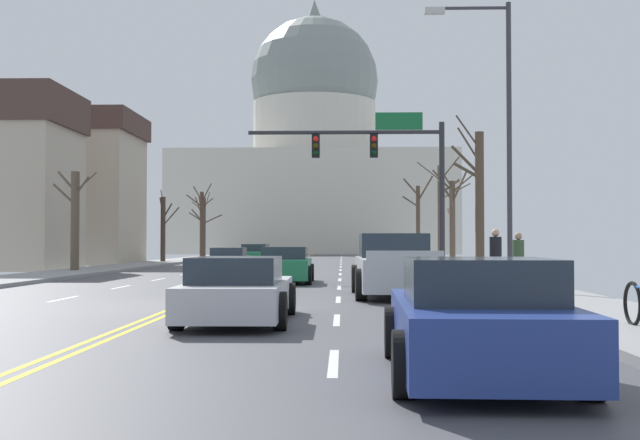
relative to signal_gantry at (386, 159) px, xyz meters
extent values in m
cube|color=#49494E|center=(-5.35, -13.71, -4.80)|extent=(14.00, 180.00, 0.06)
cube|color=yellow|center=(-5.47, -13.71, -4.77)|extent=(0.10, 176.40, 0.00)
cube|color=yellow|center=(-5.23, -13.71, -4.77)|extent=(0.10, 176.40, 0.00)
cube|color=silver|center=(-1.85, -22.21, -4.77)|extent=(0.12, 2.20, 0.00)
cube|color=silver|center=(-1.85, -17.01, -4.77)|extent=(0.12, 2.20, 0.00)
cube|color=silver|center=(-1.85, -11.81, -4.77)|extent=(0.12, 2.20, 0.00)
cube|color=silver|center=(-1.85, -6.61, -4.77)|extent=(0.12, 2.20, 0.00)
cube|color=silver|center=(-1.85, -1.41, -4.77)|extent=(0.12, 2.20, 0.00)
cube|color=silver|center=(-1.85, 3.79, -4.77)|extent=(0.12, 2.20, 0.00)
cube|color=silver|center=(-1.85, 8.99, -4.77)|extent=(0.12, 2.20, 0.00)
cube|color=silver|center=(-1.85, 14.19, -4.77)|extent=(0.12, 2.20, 0.00)
cube|color=silver|center=(-1.85, 19.39, -4.77)|extent=(0.12, 2.20, 0.00)
cube|color=silver|center=(-1.85, 24.59, -4.77)|extent=(0.12, 2.20, 0.00)
cube|color=silver|center=(-1.85, 29.79, -4.77)|extent=(0.12, 2.20, 0.00)
cube|color=silver|center=(-1.85, 34.99, -4.77)|extent=(0.12, 2.20, 0.00)
cube|color=silver|center=(-1.85, 40.19, -4.77)|extent=(0.12, 2.20, 0.00)
cube|color=silver|center=(-1.85, 45.39, -4.77)|extent=(0.12, 2.20, 0.00)
cube|color=silver|center=(-1.85, 50.59, -4.77)|extent=(0.12, 2.20, 0.00)
cube|color=silver|center=(-8.85, -11.81, -4.77)|extent=(0.12, 2.20, 0.00)
cube|color=silver|center=(-8.85, -6.61, -4.77)|extent=(0.12, 2.20, 0.00)
cube|color=silver|center=(-8.85, -1.41, -4.77)|extent=(0.12, 2.20, 0.00)
cube|color=silver|center=(-8.85, 3.79, -4.77)|extent=(0.12, 2.20, 0.00)
cube|color=silver|center=(-8.85, 8.99, -4.77)|extent=(0.12, 2.20, 0.00)
cube|color=silver|center=(-8.85, 14.19, -4.77)|extent=(0.12, 2.20, 0.00)
cube|color=silver|center=(-8.85, 19.39, -4.77)|extent=(0.12, 2.20, 0.00)
cube|color=silver|center=(-8.85, 24.59, -4.77)|extent=(0.12, 2.20, 0.00)
cube|color=silver|center=(-8.85, 29.79, -4.77)|extent=(0.12, 2.20, 0.00)
cube|color=silver|center=(-8.85, 34.99, -4.77)|extent=(0.12, 2.20, 0.00)
cube|color=silver|center=(-8.85, 40.19, -4.77)|extent=(0.12, 2.20, 0.00)
cube|color=silver|center=(-8.85, 45.39, -4.77)|extent=(0.12, 2.20, 0.00)
cube|color=silver|center=(-8.85, 50.59, -4.77)|extent=(0.12, 2.20, 0.00)
cube|color=gray|center=(3.15, -13.71, -4.70)|extent=(3.00, 180.00, 0.14)
cylinder|color=#28282D|center=(2.25, 0.01, -1.57)|extent=(0.22, 0.22, 6.13)
cylinder|color=#28282D|center=(-1.65, 0.01, 1.10)|extent=(7.80, 0.16, 0.16)
cube|color=black|center=(-0.48, 0.01, 0.54)|extent=(0.32, 0.28, 0.92)
sphere|color=red|center=(-0.48, -0.15, 0.82)|extent=(0.22, 0.22, 0.22)
sphere|color=#332B05|center=(-0.48, -0.15, 0.54)|extent=(0.22, 0.22, 0.22)
sphere|color=black|center=(-0.48, -0.15, 0.26)|extent=(0.22, 0.22, 0.22)
cube|color=black|center=(-2.82, 0.01, 0.54)|extent=(0.32, 0.28, 0.92)
sphere|color=red|center=(-2.82, -0.15, 0.82)|extent=(0.22, 0.22, 0.22)
sphere|color=#332B05|center=(-2.82, -0.15, 0.54)|extent=(0.22, 0.22, 0.22)
sphere|color=black|center=(-2.82, -0.15, 0.26)|extent=(0.22, 0.22, 0.22)
cube|color=#146033|center=(0.53, 0.03, 1.55)|extent=(1.90, 0.06, 0.70)
cylinder|color=#333338|center=(2.85, -9.96, -0.66)|extent=(0.14, 0.14, 7.94)
cylinder|color=#333338|center=(1.83, -9.96, 3.15)|extent=(2.04, 0.09, 0.09)
cube|color=#B2B2AD|center=(0.81, -9.96, 3.08)|extent=(0.56, 0.24, 0.16)
cube|color=beige|center=(-5.35, 68.92, 1.39)|extent=(34.51, 20.12, 12.34)
cylinder|color=beige|center=(-5.35, 68.92, 11.00)|extent=(15.62, 15.62, 6.87)
sphere|color=gray|center=(-5.35, 68.92, 17.28)|extent=(16.27, 16.27, 16.27)
cone|color=gray|center=(-5.35, 68.92, 26.61)|extent=(1.80, 1.80, 2.40)
cube|color=#1E7247|center=(-3.78, -3.71, -4.27)|extent=(1.77, 4.32, 0.69)
cube|color=#232D38|center=(-3.78, -3.95, -3.71)|extent=(1.54, 2.07, 0.43)
cylinder|color=black|center=(-4.66, -2.39, -4.45)|extent=(0.23, 0.64, 0.64)
cylinder|color=black|center=(-2.93, -2.37, -4.45)|extent=(0.23, 0.64, 0.64)
cylinder|color=black|center=(-4.63, -5.05, -4.45)|extent=(0.23, 0.64, 0.64)
cylinder|color=black|center=(-2.90, -5.04, -4.45)|extent=(0.23, 0.64, 0.64)
cube|color=#ADB2B7|center=(-0.33, -10.64, -4.15)|extent=(2.07, 5.37, 0.81)
cube|color=#1E2833|center=(-0.34, -9.89, -3.42)|extent=(1.85, 1.84, 0.65)
cube|color=#ADB2B7|center=(-0.28, -13.24, -3.64)|extent=(1.82, 0.13, 0.22)
cylinder|color=black|center=(-1.34, -9.05, -4.37)|extent=(0.29, 0.80, 0.80)
cylinder|color=black|center=(0.63, -9.02, -4.37)|extent=(0.29, 0.80, 0.80)
cylinder|color=black|center=(-1.29, -12.25, -4.37)|extent=(0.29, 0.80, 0.80)
cylinder|color=black|center=(0.69, -12.22, -4.37)|extent=(0.29, 0.80, 0.80)
cube|color=silver|center=(-3.64, -17.39, -4.33)|extent=(1.75, 4.59, 0.57)
cube|color=#232D38|center=(-3.64, -17.80, -3.81)|extent=(1.52, 2.08, 0.45)
cylinder|color=black|center=(-4.51, -15.98, -4.45)|extent=(0.23, 0.64, 0.64)
cylinder|color=black|center=(-2.80, -15.96, -4.45)|extent=(0.23, 0.64, 0.64)
cylinder|color=black|center=(-4.48, -18.81, -4.45)|extent=(0.23, 0.64, 0.64)
cylinder|color=black|center=(-2.78, -18.79, -4.45)|extent=(0.23, 0.64, 0.64)
cube|color=navy|center=(-0.28, -23.10, -4.29)|extent=(1.82, 4.27, 0.66)
cube|color=#232D38|center=(-0.29, -23.31, -3.72)|extent=(1.55, 1.93, 0.46)
cylinder|color=black|center=(-1.10, -21.77, -4.45)|extent=(0.24, 0.65, 0.64)
cylinder|color=black|center=(0.61, -21.82, -4.45)|extent=(0.24, 0.65, 0.64)
cylinder|color=black|center=(-1.17, -24.39, -4.45)|extent=(0.24, 0.65, 0.64)
cylinder|color=black|center=(0.54, -24.44, -4.45)|extent=(0.24, 0.65, 0.64)
cube|color=#9EA3A8|center=(-7.17, 5.49, -4.32)|extent=(1.80, 4.27, 0.60)
cube|color=#232D38|center=(-7.17, 5.77, -3.81)|extent=(1.56, 1.89, 0.42)
cylinder|color=black|center=(-6.28, 4.19, -4.45)|extent=(0.23, 0.64, 0.64)
cylinder|color=black|center=(-8.02, 4.16, -4.45)|extent=(0.23, 0.64, 0.64)
cylinder|color=black|center=(-6.32, 6.82, -4.45)|extent=(0.23, 0.64, 0.64)
cylinder|color=black|center=(-8.06, 6.79, -4.45)|extent=(0.23, 0.64, 0.64)
cube|color=#1E7247|center=(-7.18, 17.36, -4.27)|extent=(1.85, 4.73, 0.69)
cube|color=#232D38|center=(-7.18, 17.46, -3.69)|extent=(1.56, 2.06, 0.46)
cylinder|color=black|center=(-6.37, 15.89, -4.45)|extent=(0.24, 0.65, 0.64)
cylinder|color=black|center=(-8.08, 15.94, -4.45)|extent=(0.24, 0.65, 0.64)
cylinder|color=black|center=(-6.29, 18.78, -4.45)|extent=(0.24, 0.65, 0.64)
cylinder|color=black|center=(-7.99, 18.83, -4.45)|extent=(0.24, 0.65, 0.64)
cube|color=#B2A38E|center=(-21.84, 19.22, -0.60)|extent=(13.02, 6.82, 8.36)
cube|color=#47332D|center=(-21.84, 19.22, 4.30)|extent=(13.54, 7.10, 1.44)
cylinder|color=brown|center=(3.41, 5.48, -2.54)|extent=(0.28, 0.28, 4.18)
cylinder|color=brown|center=(2.97, 5.61, -0.44)|extent=(0.96, 0.37, 1.09)
cylinder|color=brown|center=(3.91, 4.94, -0.53)|extent=(1.08, 1.14, 0.98)
cylinder|color=brown|center=(3.06, 5.31, -0.91)|extent=(0.82, 0.47, 0.95)
cylinder|color=brown|center=(3.68, 4.95, -0.76)|extent=(0.66, 1.15, 1.55)
cylinder|color=brown|center=(3.29, 4.93, -1.37)|extent=(0.35, 1.18, 1.00)
cylinder|color=brown|center=(3.06, 5.10, -0.34)|extent=(0.78, 0.84, 0.96)
cylinder|color=brown|center=(3.36, 5.93, -2.03)|extent=(0.18, 0.96, 0.64)
cylinder|color=#423328|center=(-13.83, 21.06, -2.47)|extent=(0.33, 0.33, 4.34)
cylinder|color=#423328|center=(-14.06, 21.69, -0.21)|extent=(0.54, 1.32, 0.96)
cylinder|color=#423328|center=(-13.21, 20.64, -1.64)|extent=(1.33, 0.94, 1.26)
cylinder|color=#423328|center=(-13.86, 20.73, -0.93)|extent=(0.16, 0.75, 1.12)
cylinder|color=#423328|center=(-13.53, 21.08, -1.24)|extent=(0.69, 0.14, 1.08)
cylinder|color=#4C3D2D|center=(3.03, 18.34, -2.21)|extent=(0.26, 0.26, 4.86)
cylinder|color=#4C3D2D|center=(3.01, 17.74, -1.43)|extent=(0.10, 1.24, 0.78)
cylinder|color=#4C3D2D|center=(2.56, 18.54, -0.76)|extent=(1.01, 0.49, 0.74)
cylinder|color=#4C3D2D|center=(3.44, 17.92, 0.01)|extent=(0.96, 0.98, 1.58)
cylinder|color=#4C3D2D|center=(2.56, 18.17, 0.15)|extent=(1.05, 0.47, 1.09)
cylinder|color=#423328|center=(-13.23, 32.30, -1.94)|extent=(0.31, 0.31, 5.39)
cylinder|color=#423328|center=(-13.77, 31.85, 0.01)|extent=(1.17, 1.01, 0.97)
cylinder|color=#423328|center=(-13.43, 32.82, -0.38)|extent=(0.52, 1.15, 1.66)
cylinder|color=#423328|center=(-13.57, 31.94, -1.17)|extent=(0.80, 0.84, 1.00)
cylinder|color=#423328|center=(-13.41, 31.87, -0.43)|extent=(0.47, 0.96, 1.44)
cylinder|color=#423328|center=(-13.40, 32.85, -0.83)|extent=(0.41, 1.17, 0.99)
cylinder|color=#423328|center=(-12.77, 31.81, 0.62)|extent=(1.04, 1.08, 1.52)
cylinder|color=brown|center=(3.37, 9.63, -1.98)|extent=(0.30, 0.30, 5.31)
cylinder|color=brown|center=(2.80, 10.02, 0.42)|extent=(1.20, 0.84, 1.07)
cylinder|color=brown|center=(3.74, 8.90, 0.41)|extent=(0.84, 1.55, 1.14)
cylinder|color=brown|center=(3.77, 9.04, -0.50)|extent=(0.87, 1.24, 0.79)
cylinder|color=brown|center=(4.15, 9.67, -0.68)|extent=(1.59, 0.14, 0.88)
cylinder|color=brown|center=(3.87, 9.67, -0.43)|extent=(1.06, 0.17, 0.72)
cylinder|color=brown|center=(-14.17, 4.56, -2.34)|extent=(0.39, 0.39, 4.58)
cylinder|color=brown|center=(-14.66, 4.80, -0.51)|extent=(1.08, 0.61, 1.04)
cylinder|color=brown|center=(-13.80, 4.36, -0.76)|extent=(0.85, 0.51, 0.91)
cylinder|color=brown|center=(-13.62, 4.38, -0.56)|extent=(1.15, 0.44, 0.91)
cylinder|color=brown|center=(-14.85, 5.02, -1.08)|extent=(1.47, 1.05, 1.10)
cylinder|color=#4C3D2D|center=(3.04, -4.07, -2.05)|extent=(0.31, 0.31, 5.17)
cylinder|color=#4C3D2D|center=(2.64, -4.05, 0.53)|extent=(0.85, 0.10, 1.21)
cylinder|color=#4C3D2D|center=(2.72, -3.71, 0.12)|extent=(0.72, 0.80, 1.34)
cylinder|color=#4C3D2D|center=(2.61, -3.76, -0.43)|extent=(0.99, 0.76, 1.12)
cylinder|color=#4C3D2D|center=(2.62, -3.91, -0.81)|extent=(0.93, 0.45, 0.62)
cylinder|color=#423328|center=(-14.18, 38.73, -2.00)|extent=(0.32, 0.32, 5.27)
cylinder|color=#423328|center=(-14.14, 38.26, 0.59)|extent=(0.18, 1.02, 1.04)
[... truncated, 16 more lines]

